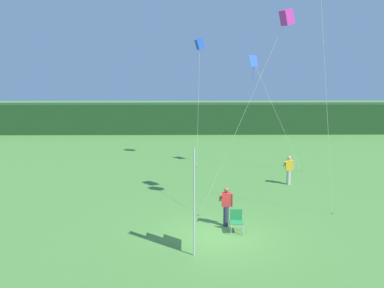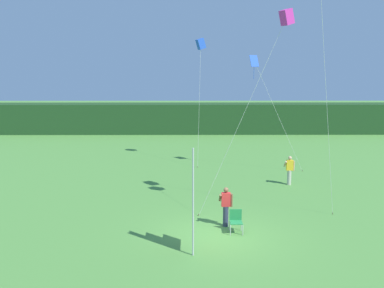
# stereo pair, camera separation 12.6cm
# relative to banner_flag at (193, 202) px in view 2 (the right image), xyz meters

# --- Properties ---
(ground_plane) EXTENTS (120.00, 120.00, 0.00)m
(ground_plane) POSITION_rel_banner_flag_xyz_m (0.94, 1.49, -1.81)
(ground_plane) COLOR #518E3D
(distant_treeline) EXTENTS (80.00, 2.40, 2.77)m
(distant_treeline) POSITION_rel_banner_flag_xyz_m (0.94, 26.40, -0.43)
(distant_treeline) COLOR #1E421E
(distant_treeline) RESTS_ON ground
(banner_flag) EXTENTS (0.06, 1.03, 3.78)m
(banner_flag) POSITION_rel_banner_flag_xyz_m (0.00, 0.00, 0.00)
(banner_flag) COLOR #B7B7BC
(banner_flag) RESTS_ON ground
(person_near_banner) EXTENTS (0.55, 0.48, 1.63)m
(person_near_banner) POSITION_rel_banner_flag_xyz_m (1.35, 2.46, -0.94)
(person_near_banner) COLOR #2D334C
(person_near_banner) RESTS_ON ground
(person_mid_field) EXTENTS (0.55, 0.48, 1.59)m
(person_mid_field) POSITION_rel_banner_flag_xyz_m (5.30, 8.59, -0.97)
(person_mid_field) COLOR #B7B2A3
(person_mid_field) RESTS_ON ground
(folding_chair) EXTENTS (0.51, 0.51, 0.89)m
(folding_chair) POSITION_rel_banner_flag_xyz_m (1.69, 1.81, -1.30)
(folding_chair) COLOR #BCBCC1
(folding_chair) RESTS_ON ground
(kite_magenta_box_1) EXTENTS (3.79, 0.60, 8.66)m
(kite_magenta_box_1) POSITION_rel_banner_flag_xyz_m (3.69, 3.41, 6.44)
(kite_magenta_box_1) COLOR brown
(kite_magenta_box_1) RESTS_ON ground
(kite_blue_box_2) EXTENTS (0.71, 1.90, 8.08)m
(kite_blue_box_2) POSITION_rel_banner_flag_xyz_m (0.60, 14.10, 5.86)
(kite_blue_box_2) COLOR brown
(kite_blue_box_2) RESTS_ON ground
(kite_blue_diamond_3) EXTENTS (3.39, 0.55, 6.98)m
(kite_blue_diamond_3) POSITION_rel_banner_flag_xyz_m (3.91, 11.83, 4.36)
(kite_blue_diamond_3) COLOR brown
(kite_blue_diamond_3) RESTS_ON ground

